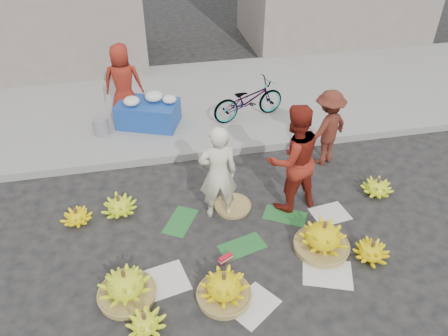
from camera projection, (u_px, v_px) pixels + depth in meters
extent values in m
plane|color=black|center=(246.00, 236.00, 6.39)|extent=(80.00, 80.00, 0.00)
cube|color=gray|center=(217.00, 150.00, 8.09)|extent=(40.00, 0.25, 0.15)
cube|color=gray|center=(200.00, 100.00, 9.77)|extent=(40.00, 4.00, 0.12)
cylinder|color=olive|center=(127.00, 294.00, 5.49)|extent=(0.72, 0.72, 0.09)
cylinder|color=#4A2E1D|center=(123.00, 274.00, 5.27)|extent=(0.05, 0.05, 0.12)
cylinder|color=#4A2E1D|center=(144.00, 317.00, 5.01)|extent=(0.05, 0.05, 0.12)
cylinder|color=olive|center=(224.00, 296.00, 5.48)|extent=(0.67, 0.67, 0.09)
cylinder|color=#4A2E1D|center=(224.00, 277.00, 5.27)|extent=(0.05, 0.05, 0.12)
cylinder|color=#4A2E1D|center=(373.00, 245.00, 5.91)|extent=(0.05, 0.05, 0.12)
cylinder|color=olive|center=(321.00, 246.00, 6.16)|extent=(0.76, 0.76, 0.09)
cylinder|color=#4A2E1D|center=(325.00, 226.00, 5.92)|extent=(0.05, 0.05, 0.12)
cylinder|color=#4A2E1D|center=(379.00, 181.00, 7.04)|extent=(0.05, 0.05, 0.12)
cylinder|color=#4A2E1D|center=(76.00, 212.00, 6.51)|extent=(0.05, 0.05, 0.12)
cylinder|color=#4A2E1D|center=(118.00, 199.00, 6.66)|extent=(0.05, 0.05, 0.12)
cylinder|color=olive|center=(233.00, 206.00, 6.88)|extent=(0.69, 0.69, 0.06)
cube|color=red|center=(226.00, 259.00, 5.97)|extent=(0.22, 0.16, 0.09)
imported|color=beige|center=(218.00, 174.00, 6.33)|extent=(0.59, 0.41, 1.56)
imported|color=maroon|center=(293.00, 159.00, 6.45)|extent=(0.97, 0.82, 1.76)
imported|color=maroon|center=(327.00, 128.00, 7.53)|extent=(1.04, 0.86, 1.40)
cube|color=navy|center=(148.00, 114.00, 8.64)|extent=(1.34, 1.10, 0.48)
ellipsoid|color=silver|center=(131.00, 101.00, 8.36)|extent=(0.31, 0.31, 0.17)
ellipsoid|color=silver|center=(154.00, 97.00, 8.50)|extent=(0.35, 0.35, 0.19)
ellipsoid|color=silver|center=(169.00, 100.00, 8.45)|extent=(0.27, 0.27, 0.15)
cylinder|color=slate|center=(101.00, 126.00, 8.39)|extent=(0.30, 0.30, 0.34)
imported|color=maroon|center=(123.00, 82.00, 8.57)|extent=(0.81, 0.58, 1.55)
imported|color=gray|center=(248.00, 100.00, 8.78)|extent=(0.88, 1.62, 0.81)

